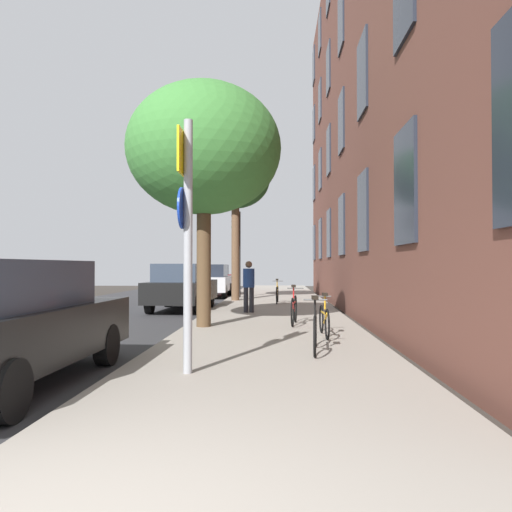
{
  "coord_description": "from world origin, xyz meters",
  "views": [
    {
      "loc": [
        1.23,
        -2.37,
        1.56
      ],
      "look_at": [
        0.69,
        10.16,
        1.81
      ],
      "focal_mm": 34.66,
      "sensor_mm": 36.0,
      "label": 1
    }
  ],
  "objects_px": {
    "bicycle_2": "(294,309)",
    "car_2": "(211,280)",
    "bicycle_3": "(277,294)",
    "pedestrian_0": "(249,283)",
    "bicycle_0": "(315,330)",
    "car_1": "(182,286)",
    "car_3": "(214,278)",
    "tree_near": "(204,150)",
    "traffic_light": "(237,239)",
    "car_0": "(5,322)",
    "bicycle_1": "(324,319)",
    "tree_far": "(235,181)",
    "sign_post": "(186,226)"
  },
  "relations": [
    {
      "from": "tree_near",
      "to": "pedestrian_0",
      "type": "xyz_separation_m",
      "value": [
        0.86,
        3.6,
        -3.31
      ]
    },
    {
      "from": "traffic_light",
      "to": "bicycle_0",
      "type": "xyz_separation_m",
      "value": [
        2.48,
        -14.31,
        -2.32
      ]
    },
    {
      "from": "sign_post",
      "to": "traffic_light",
      "type": "relative_size",
      "value": 0.87
    },
    {
      "from": "tree_near",
      "to": "pedestrian_0",
      "type": "relative_size",
      "value": 3.65
    },
    {
      "from": "bicycle_1",
      "to": "car_0",
      "type": "height_order",
      "value": "car_0"
    },
    {
      "from": "sign_post",
      "to": "car_0",
      "type": "bearing_deg",
      "value": -167.78
    },
    {
      "from": "car_0",
      "to": "traffic_light",
      "type": "bearing_deg",
      "value": 84.45
    },
    {
      "from": "bicycle_2",
      "to": "pedestrian_0",
      "type": "bearing_deg",
      "value": 112.56
    },
    {
      "from": "tree_near",
      "to": "bicycle_2",
      "type": "height_order",
      "value": "tree_near"
    },
    {
      "from": "car_2",
      "to": "car_3",
      "type": "bearing_deg",
      "value": 95.66
    },
    {
      "from": "tree_far",
      "to": "bicycle_1",
      "type": "bearing_deg",
      "value": -75.45
    },
    {
      "from": "bicycle_2",
      "to": "car_2",
      "type": "xyz_separation_m",
      "value": [
        -3.69,
        12.21,
        0.34
      ]
    },
    {
      "from": "traffic_light",
      "to": "bicycle_1",
      "type": "xyz_separation_m",
      "value": [
        2.8,
        -12.48,
        -2.34
      ]
    },
    {
      "from": "traffic_light",
      "to": "car_3",
      "type": "bearing_deg",
      "value": 105.18
    },
    {
      "from": "sign_post",
      "to": "bicycle_0",
      "type": "height_order",
      "value": "sign_post"
    },
    {
      "from": "bicycle_0",
      "to": "pedestrian_0",
      "type": "xyz_separation_m",
      "value": [
        -1.52,
        6.94,
        0.54
      ]
    },
    {
      "from": "car_1",
      "to": "bicycle_0",
      "type": "bearing_deg",
      "value": -65.74
    },
    {
      "from": "car_3",
      "to": "bicycle_1",
      "type": "bearing_deg",
      "value": -76.4
    },
    {
      "from": "car_0",
      "to": "car_3",
      "type": "xyz_separation_m",
      "value": [
        -0.38,
        23.83,
        -0.0
      ]
    },
    {
      "from": "pedestrian_0",
      "to": "car_3",
      "type": "bearing_deg",
      "value": 101.35
    },
    {
      "from": "traffic_light",
      "to": "tree_far",
      "type": "xyz_separation_m",
      "value": [
        0.09,
        -2.04,
        2.33
      ]
    },
    {
      "from": "tree_far",
      "to": "car_3",
      "type": "height_order",
      "value": "tree_far"
    },
    {
      "from": "bicycle_0",
      "to": "tree_near",
      "type": "bearing_deg",
      "value": 125.44
    },
    {
      "from": "tree_near",
      "to": "car_1",
      "type": "xyz_separation_m",
      "value": [
        -1.57,
        5.42,
        -3.49
      ]
    },
    {
      "from": "car_2",
      "to": "car_1",
      "type": "bearing_deg",
      "value": -90.34
    },
    {
      "from": "traffic_light",
      "to": "car_1",
      "type": "xyz_separation_m",
      "value": [
        -1.47,
        -5.54,
        -1.97
      ]
    },
    {
      "from": "bicycle_0",
      "to": "car_1",
      "type": "relative_size",
      "value": 0.39
    },
    {
      "from": "tree_far",
      "to": "car_2",
      "type": "relative_size",
      "value": 1.51
    },
    {
      "from": "bicycle_3",
      "to": "car_2",
      "type": "height_order",
      "value": "car_2"
    },
    {
      "from": "sign_post",
      "to": "bicycle_1",
      "type": "height_order",
      "value": "sign_post"
    },
    {
      "from": "car_2",
      "to": "bicycle_2",
      "type": "bearing_deg",
      "value": -73.2
    },
    {
      "from": "car_1",
      "to": "pedestrian_0",
      "type": "bearing_deg",
      "value": -36.83
    },
    {
      "from": "bicycle_2",
      "to": "car_2",
      "type": "relative_size",
      "value": 0.39
    },
    {
      "from": "traffic_light",
      "to": "car_0",
      "type": "distance_m",
      "value": 16.72
    },
    {
      "from": "tree_far",
      "to": "bicycle_1",
      "type": "relative_size",
      "value": 3.94
    },
    {
      "from": "bicycle_3",
      "to": "bicycle_2",
      "type": "bearing_deg",
      "value": -86.6
    },
    {
      "from": "bicycle_1",
      "to": "pedestrian_0",
      "type": "bearing_deg",
      "value": 109.8
    },
    {
      "from": "car_1",
      "to": "car_2",
      "type": "xyz_separation_m",
      "value": [
        0.04,
        7.28,
        -0.0
      ]
    },
    {
      "from": "bicycle_3",
      "to": "pedestrian_0",
      "type": "bearing_deg",
      "value": -103.06
    },
    {
      "from": "bicycle_3",
      "to": "car_0",
      "type": "bearing_deg",
      "value": -104.91
    },
    {
      "from": "bicycle_2",
      "to": "car_3",
      "type": "relative_size",
      "value": 0.4
    },
    {
      "from": "tree_near",
      "to": "bicycle_0",
      "type": "distance_m",
      "value": 5.62
    },
    {
      "from": "bicycle_0",
      "to": "bicycle_2",
      "type": "bearing_deg",
      "value": 93.33
    },
    {
      "from": "car_0",
      "to": "bicycle_3",
      "type": "bearing_deg",
      "value": 75.09
    },
    {
      "from": "tree_far",
      "to": "pedestrian_0",
      "type": "distance_m",
      "value": 6.79
    },
    {
      "from": "pedestrian_0",
      "to": "car_2",
      "type": "distance_m",
      "value": 9.41
    },
    {
      "from": "bicycle_2",
      "to": "car_0",
      "type": "height_order",
      "value": "car_0"
    },
    {
      "from": "car_0",
      "to": "bicycle_0",
      "type": "bearing_deg",
      "value": 28.41
    },
    {
      "from": "bicycle_2",
      "to": "pedestrian_0",
      "type": "distance_m",
      "value": 3.41
    },
    {
      "from": "pedestrian_0",
      "to": "car_2",
      "type": "xyz_separation_m",
      "value": [
        -2.39,
        9.1,
        -0.19
      ]
    }
  ]
}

